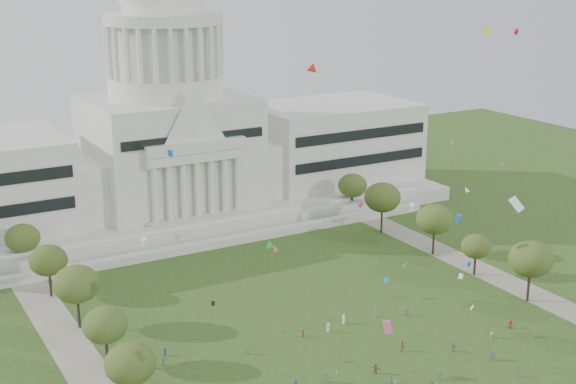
% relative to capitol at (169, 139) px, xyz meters
% --- Properties ---
extents(capitol, '(160.00, 64.50, 91.30)m').
position_rel_capitol_xyz_m(capitol, '(0.00, 0.00, 0.00)').
color(capitol, beige).
rests_on(capitol, ground).
extents(path_left, '(8.00, 160.00, 0.04)m').
position_rel_capitol_xyz_m(path_left, '(-48.00, -83.59, -22.28)').
color(path_left, gray).
rests_on(path_left, ground).
extents(path_right, '(8.00, 160.00, 0.04)m').
position_rel_capitol_xyz_m(path_right, '(48.00, -83.59, -22.28)').
color(path_right, gray).
rests_on(path_right, ground).
extents(row_tree_l_2, '(8.42, 8.42, 11.97)m').
position_rel_capitol_xyz_m(row_tree_l_2, '(-45.04, -96.29, -13.79)').
color(row_tree_l_2, black).
rests_on(row_tree_l_2, ground).
extents(row_tree_r_2, '(9.55, 9.55, 13.58)m').
position_rel_capitol_xyz_m(row_tree_r_2, '(44.17, -96.15, -12.64)').
color(row_tree_r_2, black).
rests_on(row_tree_r_2, ground).
extents(row_tree_l_3, '(8.12, 8.12, 11.55)m').
position_rel_capitol_xyz_m(row_tree_l_3, '(-44.09, -79.67, -14.09)').
color(row_tree_l_3, black).
rests_on(row_tree_l_3, ground).
extents(row_tree_r_3, '(7.01, 7.01, 9.98)m').
position_rel_capitol_xyz_m(row_tree_r_3, '(44.40, -79.10, -15.21)').
color(row_tree_r_3, black).
rests_on(row_tree_r_3, ground).
extents(row_tree_l_4, '(9.29, 9.29, 13.21)m').
position_rel_capitol_xyz_m(row_tree_l_4, '(-44.08, -61.17, -12.90)').
color(row_tree_l_4, black).
rests_on(row_tree_l_4, ground).
extents(row_tree_r_4, '(9.19, 9.19, 13.06)m').
position_rel_capitol_xyz_m(row_tree_r_4, '(44.76, -63.55, -13.01)').
color(row_tree_r_4, black).
rests_on(row_tree_r_4, ground).
extents(row_tree_l_5, '(8.33, 8.33, 11.85)m').
position_rel_capitol_xyz_m(row_tree_l_5, '(-45.22, -42.58, -13.88)').
color(row_tree_l_5, black).
rests_on(row_tree_l_5, ground).
extents(row_tree_r_5, '(9.82, 9.82, 13.96)m').
position_rel_capitol_xyz_m(row_tree_r_5, '(43.49, -43.40, -12.37)').
color(row_tree_r_5, black).
rests_on(row_tree_r_5, ground).
extents(row_tree_l_6, '(8.19, 8.19, 11.64)m').
position_rel_capitol_xyz_m(row_tree_l_6, '(-46.87, -24.45, -14.02)').
color(row_tree_l_6, black).
rests_on(row_tree_l_6, ground).
extents(row_tree_r_6, '(8.42, 8.42, 11.97)m').
position_rel_capitol_xyz_m(row_tree_r_6, '(45.96, -25.46, -13.79)').
color(row_tree_r_6, black).
rests_on(row_tree_r_6, ground).
extents(person_0, '(1.01, 0.87, 1.75)m').
position_rel_capitol_xyz_m(person_0, '(31.18, -104.23, -21.42)').
color(person_0, '#B21E1E').
rests_on(person_0, ground).
extents(person_2, '(1.12, 0.95, 1.98)m').
position_rel_capitol_xyz_m(person_2, '(24.93, -105.71, -21.31)').
color(person_2, silver).
rests_on(person_2, ground).
extents(person_3, '(0.94, 1.35, 1.90)m').
position_rel_capitol_xyz_m(person_3, '(5.28, -113.32, -21.35)').
color(person_3, '#33723F').
rests_on(person_3, ground).
extents(person_4, '(0.87, 1.28, 1.99)m').
position_rel_capitol_xyz_m(person_4, '(6.23, -101.39, -21.30)').
color(person_4, olive).
rests_on(person_4, ground).
extents(person_5, '(1.45, 1.91, 1.92)m').
position_rel_capitol_xyz_m(person_5, '(-3.22, -105.96, -21.33)').
color(person_5, olive).
rests_on(person_5, ground).
extents(person_9, '(0.95, 1.17, 1.61)m').
position_rel_capitol_xyz_m(person_9, '(18.26, -119.55, -21.49)').
color(person_9, '#4C4C51').
rests_on(person_9, ground).
extents(person_10, '(0.93, 1.17, 1.77)m').
position_rel_capitol_xyz_m(person_10, '(14.58, -106.30, -21.41)').
color(person_10, '#994C8C').
rests_on(person_10, ground).
extents(distant_crowd, '(62.47, 36.93, 1.94)m').
position_rel_capitol_xyz_m(distant_crowd, '(-13.34, -100.24, -21.43)').
color(distant_crowd, '#33723F').
rests_on(distant_crowd, ground).
extents(kite_swarm, '(84.31, 97.89, 61.90)m').
position_rel_capitol_xyz_m(kite_swarm, '(3.93, -102.83, 5.81)').
color(kite_swarm, '#E54C8C').
rests_on(kite_swarm, ground).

